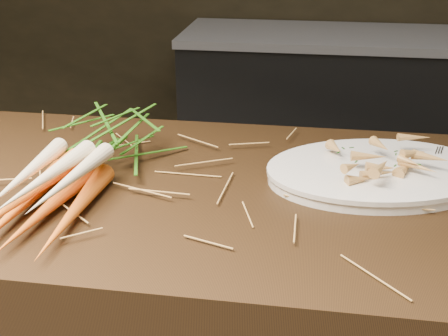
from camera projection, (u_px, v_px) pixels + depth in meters
The scene contains 5 objects.
back_counter at pixel (359, 115), 2.92m from camera, with size 1.82×0.62×0.84m.
straw_bedding at pixel (290, 186), 1.06m from camera, with size 1.40×0.60×0.02m, color #B08844, non-canonical shape.
root_veg_bunch at pixel (90, 154), 1.10m from camera, with size 0.21×0.57×0.10m.
serving_platter at pixel (377, 174), 1.10m from camera, with size 0.43×0.29×0.02m, color white, non-canonical shape.
roasted_veg_heap at pixel (379, 158), 1.09m from camera, with size 0.21×0.15×0.05m, color #B5813D, non-canonical shape.
Camera 1 is at (0.02, -0.66, 1.38)m, focal length 45.00 mm.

